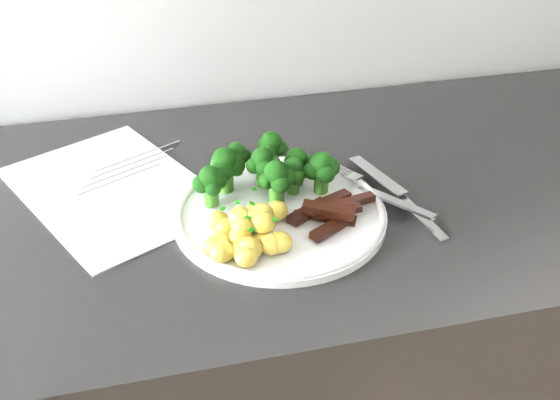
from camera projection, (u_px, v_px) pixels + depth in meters
name	position (u px, v px, depth m)	size (l,w,h in m)	color
counter	(322.00, 400.00, 1.24)	(2.45, 0.61, 0.92)	black
recipe_paper	(113.00, 189.00, 0.98)	(0.34, 0.39, 0.00)	silver
plate	(280.00, 213.00, 0.92)	(0.29, 0.29, 0.02)	white
broccoli	(268.00, 167.00, 0.94)	(0.21, 0.12, 0.07)	#306219
potatoes	(246.00, 233.00, 0.85)	(0.12, 0.12, 0.04)	gold
beef_strips	(330.00, 211.00, 0.90)	(0.13, 0.11, 0.03)	black
fork	(380.00, 193.00, 0.94)	(0.11, 0.18, 0.02)	#BDBCC2
knife	(408.00, 206.00, 0.93)	(0.07, 0.22, 0.02)	#BDBCC2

